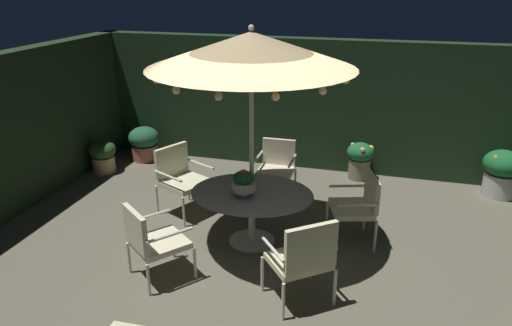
% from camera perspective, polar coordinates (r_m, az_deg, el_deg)
% --- Properties ---
extents(ground_plane, '(8.07, 6.83, 0.02)m').
position_cam_1_polar(ground_plane, '(6.31, 0.42, -10.81)').
color(ground_plane, '#5F5A49').
extents(hedge_backdrop_rear, '(8.07, 0.30, 2.33)m').
position_cam_1_polar(hedge_backdrop_rear, '(8.82, 6.06, 6.85)').
color(hedge_backdrop_rear, '#1B2F1A').
rests_on(hedge_backdrop_rear, ground_plane).
extents(patio_dining_table, '(1.60, 1.33, 0.73)m').
position_cam_1_polar(patio_dining_table, '(6.31, -0.49, -4.58)').
color(patio_dining_table, silver).
rests_on(patio_dining_table, ground_plane).
extents(patio_umbrella, '(2.48, 2.48, 2.82)m').
position_cam_1_polar(patio_umbrella, '(5.73, -0.55, 13.09)').
color(patio_umbrella, silver).
rests_on(patio_umbrella, ground_plane).
extents(centerpiece_planter, '(0.31, 0.31, 0.37)m').
position_cam_1_polar(centerpiece_planter, '(6.05, -1.44, -2.25)').
color(centerpiece_planter, beige).
rests_on(centerpiece_planter, patio_dining_table).
extents(patio_chair_north, '(0.84, 0.85, 0.99)m').
position_cam_1_polar(patio_chair_north, '(7.24, -8.88, -1.40)').
color(patio_chair_north, beige).
rests_on(patio_chair_north, ground_plane).
extents(patio_chair_northeast, '(0.83, 0.84, 0.93)m').
position_cam_1_polar(patio_chair_northeast, '(5.73, -12.18, -8.66)').
color(patio_chair_northeast, silver).
rests_on(patio_chair_northeast, ground_plane).
extents(patio_chair_east, '(0.85, 0.84, 1.03)m').
position_cam_1_polar(patio_chair_east, '(5.19, 5.60, -10.86)').
color(patio_chair_east, silver).
rests_on(patio_chair_east, ground_plane).
extents(patio_chair_southeast, '(0.71, 0.75, 0.93)m').
position_cam_1_polar(patio_chair_southeast, '(6.50, 11.98, -4.61)').
color(patio_chair_southeast, silver).
rests_on(patio_chair_southeast, ground_plane).
extents(patio_chair_south, '(0.58, 0.61, 0.94)m').
position_cam_1_polar(patio_chair_south, '(7.56, 2.39, -0.31)').
color(patio_chair_south, silver).
rests_on(patio_chair_south, ground_plane).
extents(potted_plant_left_near, '(0.48, 0.48, 0.59)m').
position_cam_1_polar(potted_plant_left_near, '(9.12, -17.53, 0.89)').
color(potted_plant_left_near, tan).
rests_on(potted_plant_left_near, ground_plane).
extents(potted_plant_right_far, '(0.62, 0.61, 0.76)m').
position_cam_1_polar(potted_plant_right_far, '(8.66, 26.90, -0.89)').
color(potted_plant_right_far, silver).
rests_on(potted_plant_right_far, ground_plane).
extents(potted_plant_right_near, '(0.46, 0.46, 0.65)m').
position_cam_1_polar(potted_plant_right_near, '(8.60, 12.10, 0.49)').
color(potted_plant_right_near, '#7D7456').
rests_on(potted_plant_right_near, ground_plane).
extents(potted_plant_front_corner, '(0.57, 0.57, 0.65)m').
position_cam_1_polar(potted_plant_front_corner, '(9.52, -12.99, 2.38)').
color(potted_plant_front_corner, '#AF5D50').
rests_on(potted_plant_front_corner, ground_plane).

